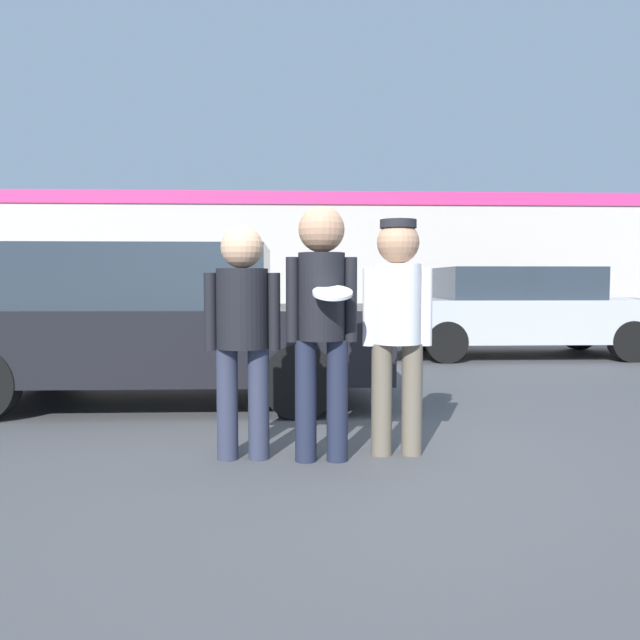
% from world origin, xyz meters
% --- Properties ---
extents(ground_plane, '(56.00, 56.00, 0.00)m').
position_xyz_m(ground_plane, '(0.00, 0.00, 0.00)').
color(ground_plane, '#4C4C4F').
extents(storefront_building, '(24.00, 0.22, 3.32)m').
position_xyz_m(storefront_building, '(0.00, 10.12, 1.69)').
color(storefront_building, beige).
rests_on(storefront_building, ground).
extents(person_left, '(0.53, 0.36, 1.64)m').
position_xyz_m(person_left, '(-0.65, -0.06, 0.98)').
color(person_left, '#2D3347').
rests_on(person_left, ground).
extents(person_middle_with_frisbee, '(0.49, 0.53, 1.77)m').
position_xyz_m(person_middle_with_frisbee, '(-0.10, -0.14, 1.06)').
color(person_middle_with_frisbee, '#1E2338').
rests_on(person_middle_with_frisbee, ground).
extents(person_right, '(0.50, 0.33, 1.69)m').
position_xyz_m(person_right, '(0.45, -0.00, 1.02)').
color(person_right, '#665B4C').
rests_on(person_right, ground).
extents(parked_car_near, '(4.61, 1.92, 1.61)m').
position_xyz_m(parked_car_near, '(-1.69, 2.08, 0.81)').
color(parked_car_near, black).
rests_on(parked_car_near, ground).
extents(parked_car_far, '(4.66, 1.96, 1.48)m').
position_xyz_m(parked_car_far, '(3.48, 5.87, 0.75)').
color(parked_car_far, '#B7BABF').
rests_on(parked_car_far, ground).
extents(shrub, '(0.99, 0.99, 0.99)m').
position_xyz_m(shrub, '(-4.07, 9.43, 0.50)').
color(shrub, '#387A3D').
rests_on(shrub, ground).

